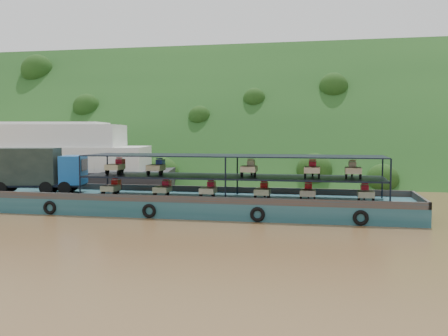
# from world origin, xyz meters

# --- Properties ---
(ground) EXTENTS (160.00, 160.00, 0.00)m
(ground) POSITION_xyz_m (0.00, 0.00, 0.00)
(ground) COLOR brown
(ground) RESTS_ON ground
(hillside) EXTENTS (140.00, 39.60, 39.60)m
(hillside) POSITION_xyz_m (0.00, 36.00, 0.00)
(hillside) COLOR #153714
(hillside) RESTS_ON ground
(cargo_barge) EXTENTS (35.00, 7.18, 4.99)m
(cargo_barge) POSITION_xyz_m (-5.55, -1.67, 1.24)
(cargo_barge) COLOR #15434A
(cargo_barge) RESTS_ON ground
(passenger_ferry) EXTENTS (37.76, 15.97, 7.43)m
(passenger_ferry) POSITION_xyz_m (-27.91, 9.17, 3.22)
(passenger_ferry) COLOR black
(passenger_ferry) RESTS_ON ground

